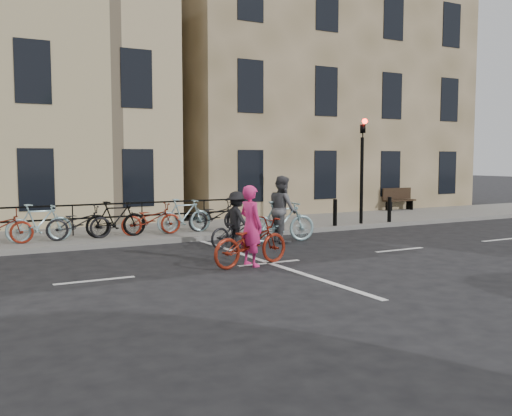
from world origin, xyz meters
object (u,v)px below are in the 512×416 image
cyclist_pink (251,238)px  cyclist_grey (282,215)px  cyclist_dark (237,225)px  bench (398,198)px  traffic_light (362,158)px

cyclist_pink → cyclist_grey: (2.52, 2.80, 0.15)m
cyclist_grey → cyclist_dark: size_ratio=1.15×
bench → cyclist_grey: size_ratio=0.77×
bench → cyclist_dark: cyclist_dark is taller
cyclist_pink → cyclist_grey: bearing=-53.3°
cyclist_pink → cyclist_grey: size_ratio=1.04×
cyclist_grey → bench: bearing=-52.0°
bench → cyclist_dark: size_ratio=0.89×
traffic_light → cyclist_grey: traffic_light is taller
cyclist_pink → cyclist_dark: bearing=-31.2°
bench → cyclist_pink: cyclist_pink is taller
traffic_light → cyclist_dark: traffic_light is taller
cyclist_pink → cyclist_dark: 2.74m
cyclist_dark → traffic_light: bearing=-82.5°
bench → traffic_light: bearing=-144.8°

